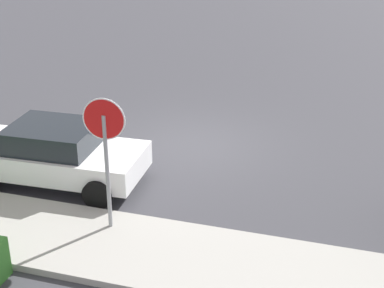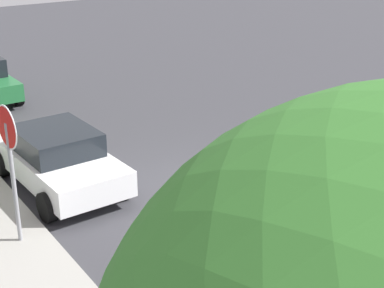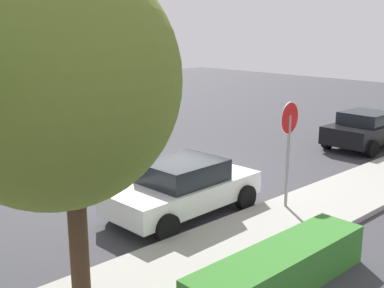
% 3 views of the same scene
% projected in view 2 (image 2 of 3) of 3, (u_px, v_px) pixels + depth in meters
% --- Properties ---
extents(ground_plane, '(60.00, 60.00, 0.00)m').
position_uv_depth(ground_plane, '(219.00, 193.00, 13.20)').
color(ground_plane, '#38383D').
extents(stop_sign, '(0.81, 0.10, 2.81)m').
position_uv_depth(stop_sign, '(10.00, 152.00, 10.41)').
color(stop_sign, gray).
rests_on(stop_sign, ground_plane).
extents(parked_car_white, '(4.07, 2.11, 1.39)m').
position_uv_depth(parked_car_white, '(58.00, 158.00, 13.28)').
color(parked_car_white, white).
rests_on(parked_car_white, ground_plane).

